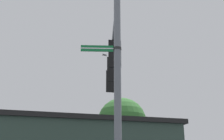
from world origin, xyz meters
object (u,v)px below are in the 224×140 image
at_px(traffic_light_mid_inner, 112,70).
at_px(street_name_sign, 106,49).
at_px(bird_flying, 105,55).
at_px(traffic_light_mid_outer, 110,82).
at_px(traffic_light_nearest_pole, 114,55).

height_order(traffic_light_mid_inner, street_name_sign, traffic_light_mid_inner).
height_order(traffic_light_mid_inner, bird_flying, bird_flying).
bearing_deg(traffic_light_mid_outer, street_name_sign, -102.96).
bearing_deg(traffic_light_mid_inner, bird_flying, 83.40).
relative_size(traffic_light_nearest_pole, street_name_sign, 0.97).
xyz_separation_m(traffic_light_nearest_pole, bird_flying, (0.94, 7.24, 3.00)).
xyz_separation_m(traffic_light_mid_inner, street_name_sign, (-1.09, -4.23, -0.76)).
bearing_deg(traffic_light_mid_inner, traffic_light_mid_outer, 80.49).
relative_size(traffic_light_nearest_pole, bird_flying, 3.65).
height_order(traffic_light_nearest_pole, street_name_sign, traffic_light_nearest_pole).
xyz_separation_m(street_name_sign, bird_flying, (1.71, 9.57, 3.76)).
bearing_deg(traffic_light_mid_inner, traffic_light_nearest_pole, -99.51).
height_order(traffic_light_mid_outer, bird_flying, bird_flying).
distance_m(traffic_light_mid_inner, traffic_light_mid_outer, 1.94).
distance_m(traffic_light_nearest_pole, traffic_light_mid_inner, 1.94).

